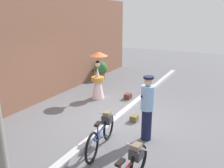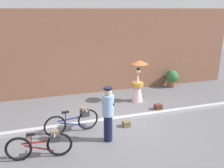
{
  "view_description": "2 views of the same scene",
  "coord_description": "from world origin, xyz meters",
  "views": [
    {
      "loc": [
        -6.05,
        -2.99,
        3.14
      ],
      "look_at": [
        0.27,
        0.35,
        1.02
      ],
      "focal_mm": 37.92,
      "sensor_mm": 36.0,
      "label": 1
    },
    {
      "loc": [
        -2.58,
        -7.36,
        3.82
      ],
      "look_at": [
        -0.14,
        0.38,
        1.26
      ],
      "focal_mm": 38.39,
      "sensor_mm": 36.0,
      "label": 2
    }
  ],
  "objects": [
    {
      "name": "sidewalk_curb",
      "position": [
        0.0,
        0.0,
        0.06
      ],
      "size": [
        14.0,
        0.2,
        0.12
      ],
      "primitive_type": "cube",
      "color": "#B2B2B7",
      "rests_on": "ground_plane"
    },
    {
      "name": "person_with_parasol",
      "position": [
        1.37,
        1.53,
        0.85
      ],
      "size": [
        0.69,
        0.69,
        1.8
      ],
      "color": "silver",
      "rests_on": "ground_plane"
    },
    {
      "name": "bicycle_near_officer",
      "position": [
        -1.63,
        -0.39,
        0.42
      ],
      "size": [
        1.78,
        0.48,
        0.8
      ],
      "color": "black",
      "rests_on": "ground_plane"
    },
    {
      "name": "ground_plane",
      "position": [
        0.0,
        0.0,
        0.0
      ],
      "size": [
        30.0,
        30.0,
        0.0
      ],
      "primitive_type": "plane",
      "color": "slate"
    },
    {
      "name": "potted_plant_by_door",
      "position": [
        3.82,
        2.82,
        0.5
      ],
      "size": [
        0.65,
        0.63,
        0.89
      ],
      "color": "brown",
      "rests_on": "ground_plane"
    },
    {
      "name": "backpack_spare",
      "position": [
        1.81,
        0.47,
        0.11
      ],
      "size": [
        0.28,
        0.23,
        0.2
      ],
      "color": "#592D23",
      "rests_on": "ground_plane"
    },
    {
      "name": "building_wall",
      "position": [
        0.0,
        3.39,
        1.92
      ],
      "size": [
        14.0,
        0.4,
        3.83
      ],
      "primitive_type": "cube",
      "color": "brown",
      "rests_on": "ground_plane"
    },
    {
      "name": "person_officer",
      "position": [
        -0.76,
        -1.2,
        0.9
      ],
      "size": [
        0.34,
        0.34,
        1.69
      ],
      "color": "#141938",
      "rests_on": "ground_plane"
    },
    {
      "name": "backpack_on_pavement",
      "position": [
        0.08,
        -0.52,
        0.1
      ],
      "size": [
        0.24,
        0.21,
        0.19
      ],
      "color": "brown",
      "rests_on": "ground_plane"
    }
  ]
}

